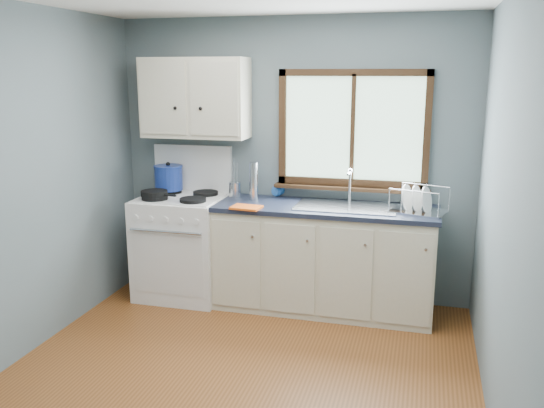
% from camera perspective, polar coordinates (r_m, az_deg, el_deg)
% --- Properties ---
extents(floor, '(3.20, 3.60, 0.02)m').
position_cam_1_polar(floor, '(3.96, -4.28, -18.03)').
color(floor, brown).
rests_on(floor, ground).
extents(wall_back, '(3.20, 0.02, 2.50)m').
position_cam_1_polar(wall_back, '(5.19, 2.07, 4.36)').
color(wall_back, slate).
rests_on(wall_back, ground).
extents(wall_front, '(3.20, 0.02, 2.50)m').
position_cam_1_polar(wall_front, '(1.96, -22.99, -11.45)').
color(wall_front, slate).
rests_on(wall_front, ground).
extents(wall_left, '(0.02, 3.60, 2.50)m').
position_cam_1_polar(wall_left, '(4.29, -25.35, 1.29)').
color(wall_left, slate).
rests_on(wall_left, ground).
extents(wall_right, '(0.02, 3.60, 2.50)m').
position_cam_1_polar(wall_right, '(3.32, 22.58, -1.56)').
color(wall_right, slate).
rests_on(wall_right, ground).
extents(gas_range, '(0.76, 0.69, 1.36)m').
position_cam_1_polar(gas_range, '(5.34, -8.83, -3.87)').
color(gas_range, white).
rests_on(gas_range, floor).
extents(base_cabinets, '(1.85, 0.60, 0.88)m').
position_cam_1_polar(base_cabinets, '(5.02, 5.14, -5.87)').
color(base_cabinets, beige).
rests_on(base_cabinets, floor).
extents(countertop, '(1.89, 0.64, 0.04)m').
position_cam_1_polar(countertop, '(4.88, 5.26, -0.42)').
color(countertop, black).
rests_on(countertop, base_cabinets).
extents(sink, '(0.84, 0.46, 0.44)m').
position_cam_1_polar(sink, '(4.87, 7.34, -1.02)').
color(sink, silver).
rests_on(sink, countertop).
extents(window, '(1.36, 0.10, 1.03)m').
position_cam_1_polar(window, '(5.03, 7.98, 6.56)').
color(window, '#9EC6A8').
rests_on(window, wall_back).
extents(upper_cabinets, '(0.95, 0.35, 0.70)m').
position_cam_1_polar(upper_cabinets, '(5.22, -7.63, 10.37)').
color(upper_cabinets, beige).
rests_on(upper_cabinets, wall_back).
extents(skillet, '(0.37, 0.28, 0.05)m').
position_cam_1_polar(skillet, '(5.16, -11.56, 1.05)').
color(skillet, black).
rests_on(skillet, gas_range).
extents(stockpot, '(0.27, 0.27, 0.26)m').
position_cam_1_polar(stockpot, '(5.39, -10.21, 2.61)').
color(stockpot, navy).
rests_on(stockpot, gas_range).
extents(utensil_crock, '(0.14, 0.14, 0.35)m').
position_cam_1_polar(utensil_crock, '(5.20, -3.68, 1.46)').
color(utensil_crock, silver).
rests_on(utensil_crock, countertop).
extents(thermos, '(0.09, 0.09, 0.33)m').
position_cam_1_polar(thermos, '(5.06, -1.83, 2.26)').
color(thermos, silver).
rests_on(thermos, countertop).
extents(soap_bottle, '(0.13, 0.13, 0.26)m').
position_cam_1_polar(soap_bottle, '(5.19, 0.27, 2.13)').
color(soap_bottle, '#245EB2').
rests_on(soap_bottle, countertop).
extents(dish_towel, '(0.26, 0.20, 0.02)m').
position_cam_1_polar(dish_towel, '(4.77, -2.56, -0.34)').
color(dish_towel, orange).
rests_on(dish_towel, countertop).
extents(dish_rack, '(0.49, 0.43, 0.22)m').
position_cam_1_polar(dish_rack, '(4.78, 14.25, -0.11)').
color(dish_rack, silver).
rests_on(dish_rack, countertop).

